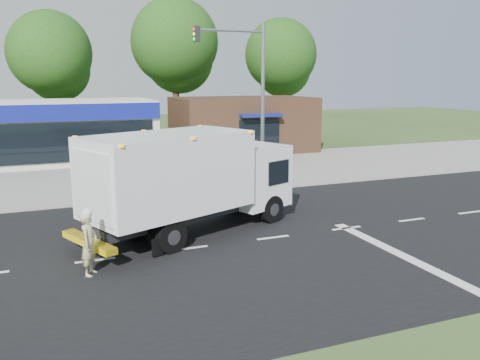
{
  "coord_description": "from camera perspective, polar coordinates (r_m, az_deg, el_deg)",
  "views": [
    {
      "loc": [
        -7.34,
        -15.26,
        5.52
      ],
      "look_at": [
        -0.41,
        2.08,
        1.7
      ],
      "focal_mm": 38.0,
      "sensor_mm": 36.0,
      "label": 1
    }
  ],
  "objects": [
    {
      "name": "ground",
      "position": [
        17.81,
        3.72,
        -6.51
      ],
      "size": [
        120.0,
        120.0,
        0.0
      ],
      "primitive_type": "plane",
      "color": "#385123",
      "rests_on": "ground"
    },
    {
      "name": "road_asphalt",
      "position": [
        17.81,
        3.72,
        -6.5
      ],
      "size": [
        60.0,
        14.0,
        0.02
      ],
      "primitive_type": "cube",
      "color": "black",
      "rests_on": "ground"
    },
    {
      "name": "sidewalk",
      "position": [
        25.18,
        -4.32,
        -1.0
      ],
      "size": [
        60.0,
        2.4,
        0.12
      ],
      "primitive_type": "cube",
      "color": "gray",
      "rests_on": "ground"
    },
    {
      "name": "parking_apron",
      "position": [
        30.67,
        -7.59,
        1.1
      ],
      "size": [
        60.0,
        9.0,
        0.02
      ],
      "primitive_type": "cube",
      "color": "gray",
      "rests_on": "ground"
    },
    {
      "name": "lane_markings",
      "position": [
        17.3,
        9.74,
        -7.15
      ],
      "size": [
        55.2,
        7.0,
        0.01
      ],
      "color": "silver",
      "rests_on": "road_asphalt"
    },
    {
      "name": "ems_box_truck",
      "position": [
        17.8,
        -5.71,
        0.5
      ],
      "size": [
        8.65,
        5.56,
        3.68
      ],
      "rotation": [
        0.0,
        0.0,
        0.4
      ],
      "color": "black",
      "rests_on": "ground"
    },
    {
      "name": "emergency_worker",
      "position": [
        14.93,
        -16.6,
        -6.75
      ],
      "size": [
        0.68,
        0.79,
        1.95
      ],
      "rotation": [
        0.0,
        0.0,
        1.13
      ],
      "color": "tan",
      "rests_on": "ground"
    },
    {
      "name": "retail_strip_mall",
      "position": [
        35.41,
        -24.46,
        4.84
      ],
      "size": [
        18.0,
        6.2,
        4.0
      ],
      "color": "beige",
      "rests_on": "ground"
    },
    {
      "name": "brown_storefront",
      "position": [
        38.21,
        0.34,
        6.27
      ],
      "size": [
        10.0,
        6.7,
        4.0
      ],
      "color": "#382316",
      "rests_on": "ground"
    },
    {
      "name": "traffic_signal_pole",
      "position": [
        24.84,
        1.2,
        10.18
      ],
      "size": [
        3.51,
        0.25,
        8.0
      ],
      "color": "gray",
      "rests_on": "ground"
    },
    {
      "name": "background_trees",
      "position": [
        43.95,
        -13.68,
        13.66
      ],
      "size": [
        36.77,
        7.39,
        12.1
      ],
      "color": "#332114",
      "rests_on": "ground"
    }
  ]
}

